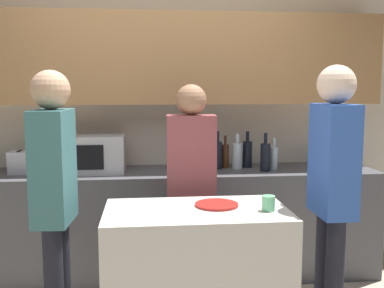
{
  "coord_description": "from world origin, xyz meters",
  "views": [
    {
      "loc": [
        -0.13,
        -2.28,
        1.59
      ],
      "look_at": [
        0.16,
        0.49,
        1.24
      ],
      "focal_mm": 42.0,
      "sensor_mm": 36.0,
      "label": 1
    }
  ],
  "objects_px": {
    "bottle_2": "(237,155)",
    "person_right": "(54,190)",
    "person_left": "(333,182)",
    "bottle_4": "(265,156)",
    "bottle_3": "(247,154)",
    "plate_on_island": "(217,205)",
    "bottle_1": "(225,156)",
    "potted_plant": "(346,145)",
    "cup_0": "(268,203)",
    "person_center": "(191,178)",
    "toaster": "(26,162)",
    "microwave": "(93,154)",
    "bottle_0": "(218,154)",
    "bottle_5": "(274,158)"
  },
  "relations": [
    {
      "from": "toaster",
      "to": "bottle_0",
      "type": "distance_m",
      "value": 1.57
    },
    {
      "from": "potted_plant",
      "to": "bottle_1",
      "type": "height_order",
      "value": "potted_plant"
    },
    {
      "from": "toaster",
      "to": "plate_on_island",
      "type": "relative_size",
      "value": 1.0
    },
    {
      "from": "microwave",
      "to": "bottle_0",
      "type": "relative_size",
      "value": 1.61
    },
    {
      "from": "potted_plant",
      "to": "person_center",
      "type": "distance_m",
      "value": 1.54
    },
    {
      "from": "bottle_3",
      "to": "person_right",
      "type": "height_order",
      "value": "person_right"
    },
    {
      "from": "potted_plant",
      "to": "bottle_0",
      "type": "bearing_deg",
      "value": 178.33
    },
    {
      "from": "bottle_1",
      "to": "person_left",
      "type": "distance_m",
      "value": 1.32
    },
    {
      "from": "bottle_3",
      "to": "person_center",
      "type": "relative_size",
      "value": 0.19
    },
    {
      "from": "potted_plant",
      "to": "bottle_2",
      "type": "relative_size",
      "value": 1.32
    },
    {
      "from": "microwave",
      "to": "bottle_3",
      "type": "xyz_separation_m",
      "value": [
        1.31,
        0.08,
        -0.03
      ]
    },
    {
      "from": "person_right",
      "to": "toaster",
      "type": "bearing_deg",
      "value": -154.27
    },
    {
      "from": "microwave",
      "to": "bottle_3",
      "type": "relative_size",
      "value": 1.66
    },
    {
      "from": "bottle_0",
      "to": "plate_on_island",
      "type": "distance_m",
      "value": 1.17
    },
    {
      "from": "toaster",
      "to": "cup_0",
      "type": "bearing_deg",
      "value": -36.99
    },
    {
      "from": "bottle_0",
      "to": "person_left",
      "type": "distance_m",
      "value": 1.31
    },
    {
      "from": "bottle_5",
      "to": "person_left",
      "type": "relative_size",
      "value": 0.16
    },
    {
      "from": "microwave",
      "to": "cup_0",
      "type": "height_order",
      "value": "microwave"
    },
    {
      "from": "bottle_5",
      "to": "plate_on_island",
      "type": "distance_m",
      "value": 1.25
    },
    {
      "from": "person_left",
      "to": "bottle_4",
      "type": "bearing_deg",
      "value": 6.82
    },
    {
      "from": "bottle_0",
      "to": "plate_on_island",
      "type": "bearing_deg",
      "value": -99.46
    },
    {
      "from": "bottle_1",
      "to": "bottle_4",
      "type": "relative_size",
      "value": 0.88
    },
    {
      "from": "bottle_4",
      "to": "bottle_1",
      "type": "bearing_deg",
      "value": 149.98
    },
    {
      "from": "bottle_1",
      "to": "cup_0",
      "type": "bearing_deg",
      "value": -89.37
    },
    {
      "from": "microwave",
      "to": "plate_on_island",
      "type": "height_order",
      "value": "microwave"
    },
    {
      "from": "person_center",
      "to": "toaster",
      "type": "bearing_deg",
      "value": -22.76
    },
    {
      "from": "cup_0",
      "to": "person_center",
      "type": "xyz_separation_m",
      "value": [
        -0.38,
        0.64,
        0.02
      ]
    },
    {
      "from": "bottle_4",
      "to": "bottle_5",
      "type": "distance_m",
      "value": 0.11
    },
    {
      "from": "microwave",
      "to": "cup_0",
      "type": "relative_size",
      "value": 5.94
    },
    {
      "from": "microwave",
      "to": "bottle_1",
      "type": "distance_m",
      "value": 1.12
    },
    {
      "from": "toaster",
      "to": "bottle_5",
      "type": "height_order",
      "value": "bottle_5"
    },
    {
      "from": "cup_0",
      "to": "person_center",
      "type": "distance_m",
      "value": 0.74
    },
    {
      "from": "bottle_3",
      "to": "plate_on_island",
      "type": "relative_size",
      "value": 1.2
    },
    {
      "from": "microwave",
      "to": "bottle_4",
      "type": "height_order",
      "value": "bottle_4"
    },
    {
      "from": "bottle_1",
      "to": "bottle_5",
      "type": "height_order",
      "value": "bottle_1"
    },
    {
      "from": "person_center",
      "to": "person_left",
      "type": "bearing_deg",
      "value": 146.93
    },
    {
      "from": "bottle_4",
      "to": "microwave",
      "type": "bearing_deg",
      "value": 175.83
    },
    {
      "from": "potted_plant",
      "to": "cup_0",
      "type": "bearing_deg",
      "value": -129.65
    },
    {
      "from": "microwave",
      "to": "person_center",
      "type": "distance_m",
      "value": 0.97
    },
    {
      "from": "bottle_2",
      "to": "person_left",
      "type": "xyz_separation_m",
      "value": [
        0.33,
        -1.2,
        0.01
      ]
    },
    {
      "from": "cup_0",
      "to": "person_right",
      "type": "bearing_deg",
      "value": 173.54
    },
    {
      "from": "bottle_2",
      "to": "person_right",
      "type": "height_order",
      "value": "person_right"
    },
    {
      "from": "toaster",
      "to": "plate_on_island",
      "type": "height_order",
      "value": "toaster"
    },
    {
      "from": "bottle_4",
      "to": "bottle_2",
      "type": "bearing_deg",
      "value": 147.86
    },
    {
      "from": "bottle_1",
      "to": "person_left",
      "type": "bearing_deg",
      "value": -71.3
    },
    {
      "from": "bottle_1",
      "to": "person_right",
      "type": "bearing_deg",
      "value": -135.6
    },
    {
      "from": "cup_0",
      "to": "plate_on_island",
      "type": "bearing_deg",
      "value": 154.03
    },
    {
      "from": "bottle_1",
      "to": "microwave",
      "type": "bearing_deg",
      "value": -176.27
    },
    {
      "from": "bottle_2",
      "to": "microwave",
      "type": "bearing_deg",
      "value": -178.7
    },
    {
      "from": "bottle_1",
      "to": "cup_0",
      "type": "distance_m",
      "value": 1.32
    }
  ]
}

